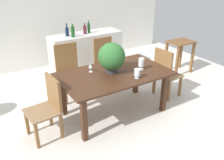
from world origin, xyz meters
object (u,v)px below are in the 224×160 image
object	(u,v)px
wine_bottle_amber	(73,32)
chair_head_end	(48,105)
chair_foot_end	(165,71)
crystal_vase_center_near	(137,73)
wine_glass	(91,66)
dining_table	(114,78)
wine_bottle_clear	(89,28)
side_table	(180,50)
chair_far_left	(69,69)
chair_far_right	(105,61)
kitchen_counter	(86,53)
wine_bottle_tall	(67,31)
crystal_vase_left	(141,63)
wine_bottle_green	(85,30)
flower_centerpiece	(112,57)

from	to	relation	value
wine_bottle_amber	chair_head_end	bearing A→B (deg)	-124.42
chair_foot_end	crystal_vase_center_near	world-z (taller)	chair_foot_end
wine_glass	wine_bottle_amber	xyz separation A→B (m)	(0.35, 1.48, 0.20)
dining_table	wine_bottle_clear	distance (m)	1.97
wine_bottle_amber	side_table	xyz separation A→B (m)	(2.21, -1.03, -0.51)
chair_far_left	wine_glass	distance (m)	0.81
dining_table	chair_far_right	size ratio (longest dim) A/B	1.74
chair_far_left	kitchen_counter	xyz separation A→B (m)	(0.79, 0.86, -0.09)
chair_head_end	wine_bottle_tall	distance (m)	2.23
chair_head_end	chair_foot_end	bearing A→B (deg)	84.15
crystal_vase_left	wine_bottle_clear	size ratio (longest dim) A/B	0.70
side_table	wine_bottle_clear	bearing A→B (deg)	146.23
dining_table	chair_foot_end	distance (m)	1.15
crystal_vase_left	wine_bottle_green	size ratio (longest dim) A/B	0.82
chair_far_left	side_table	size ratio (longest dim) A/B	1.36
wine_bottle_clear	side_table	size ratio (longest dim) A/B	0.37
chair_head_end	crystal_vase_center_near	bearing A→B (deg)	69.11
crystal_vase_left	wine_bottle_amber	size ratio (longest dim) A/B	0.72
chair_far_right	chair_head_end	xyz separation A→B (m)	(-1.54, -0.98, -0.04)
dining_table	chair_head_end	size ratio (longest dim) A/B	1.93
kitchen_counter	wine_bottle_tall	size ratio (longest dim) A/B	6.07
wine_bottle_tall	crystal_vase_left	bearing A→B (deg)	-76.00
chair_far_left	crystal_vase_left	distance (m)	1.43
dining_table	wine_bottle_tall	world-z (taller)	wine_bottle_tall
chair_far_right	wine_glass	xyz separation A→B (m)	(-0.71, -0.75, 0.30)
chair_head_end	chair_far_left	bearing A→B (deg)	137.81
dining_table	wine_bottle_tall	bearing A→B (deg)	90.97
chair_far_left	side_table	distance (m)	2.66
kitchen_counter	wine_bottle_clear	xyz separation A→B (m)	(0.10, 0.01, 0.58)
chair_far_right	kitchen_counter	world-z (taller)	chair_far_right
crystal_vase_left	chair_foot_end	bearing A→B (deg)	8.56
crystal_vase_left	kitchen_counter	size ratio (longest dim) A/B	0.12
crystal_vase_left	kitchen_counter	distance (m)	2.00
crystal_vase_left	crystal_vase_center_near	distance (m)	0.37
wine_glass	chair_foot_end	bearing A→B (deg)	-9.82
crystal_vase_center_near	wine_bottle_tall	xyz separation A→B (m)	(-0.22, 2.23, 0.19)
crystal_vase_center_near	wine_glass	world-z (taller)	crystal_vase_center_near
chair_far_right	crystal_vase_center_near	distance (m)	1.39
dining_table	flower_centerpiece	size ratio (longest dim) A/B	3.61
crystal_vase_left	kitchen_counter	bearing A→B (deg)	92.02
wine_bottle_amber	side_table	size ratio (longest dim) A/B	0.36
flower_centerpiece	side_table	bearing A→B (deg)	15.84
chair_far_left	crystal_vase_left	world-z (taller)	chair_far_left
chair_foot_end	wine_glass	world-z (taller)	chair_foot_end
chair_foot_end	kitchen_counter	distance (m)	2.00
chair_head_end	side_table	distance (m)	3.45
chair_foot_end	crystal_vase_left	xyz separation A→B (m)	(-0.68, -0.10, 0.34)
flower_centerpiece	wine_bottle_tall	xyz separation A→B (m)	(-0.01, 1.83, 0.02)
chair_far_left	wine_glass	xyz separation A→B (m)	(0.09, -0.75, 0.30)
chair_far_right	chair_head_end	bearing A→B (deg)	-148.80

